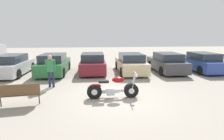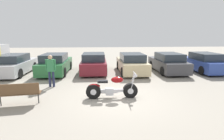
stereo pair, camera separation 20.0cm
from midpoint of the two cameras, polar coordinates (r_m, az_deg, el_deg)
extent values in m
plane|color=gray|center=(7.76, 2.29, -8.85)|extent=(60.00, 60.00, 0.00)
cylinder|color=black|center=(7.68, 6.71, -6.67)|extent=(0.63, 0.20, 0.63)
cylinder|color=silver|center=(7.68, 6.71, -6.67)|extent=(0.25, 0.22, 0.25)
cylinder|color=black|center=(7.54, -5.33, -6.99)|extent=(0.63, 0.20, 0.63)
cylinder|color=silver|center=(7.54, -5.33, -6.99)|extent=(0.25, 0.22, 0.25)
cube|color=silver|center=(7.56, 0.75, -6.75)|extent=(1.22, 0.11, 0.12)
cube|color=silver|center=(7.56, -0.09, -7.00)|extent=(0.34, 0.24, 0.30)
ellipsoid|color=maroon|center=(7.45, 2.45, -3.22)|extent=(0.52, 0.31, 0.26)
cube|color=black|center=(7.41, -2.31, -3.77)|extent=(0.44, 0.24, 0.09)
ellipsoid|color=maroon|center=(7.46, -4.98, -5.27)|extent=(0.48, 0.20, 0.20)
cylinder|color=silver|center=(7.50, 7.59, -4.06)|extent=(0.22, 0.04, 0.78)
cylinder|color=silver|center=(7.67, 7.31, -3.70)|extent=(0.22, 0.04, 0.78)
cylinder|color=silver|center=(7.51, 8.20, -1.01)|extent=(0.03, 0.62, 0.03)
sphere|color=silver|center=(7.54, 8.47, -1.90)|extent=(0.15, 0.15, 0.15)
cylinder|color=silver|center=(7.71, -1.82, -7.37)|extent=(1.22, 0.08, 0.08)
cube|color=#BCBCC1|center=(13.70, -28.68, 0.95)|extent=(1.72, 4.10, 0.75)
cube|color=#28333D|center=(13.39, -29.36, 3.37)|extent=(1.51, 2.13, 0.50)
cylinder|color=black|center=(15.20, -29.44, 1.01)|extent=(0.20, 0.62, 0.62)
cylinder|color=black|center=(14.60, -23.75, 1.15)|extent=(0.20, 0.62, 0.62)
cylinder|color=black|center=(12.28, -27.56, -1.01)|extent=(0.20, 0.62, 0.62)
cube|color=#286B38|center=(12.97, -17.50, 1.32)|extent=(1.72, 4.10, 0.75)
cube|color=#28333D|center=(12.64, -17.91, 3.90)|extent=(1.51, 2.13, 0.50)
cylinder|color=black|center=(14.41, -19.44, 1.35)|extent=(0.20, 0.62, 0.62)
cylinder|color=black|center=(14.08, -13.15, 1.48)|extent=(0.20, 0.62, 0.62)
cylinder|color=black|center=(12.02, -22.48, -0.81)|extent=(0.20, 0.62, 0.62)
cylinder|color=black|center=(11.62, -14.97, -0.72)|extent=(0.20, 0.62, 0.62)
cube|color=maroon|center=(12.79, -5.48, 1.67)|extent=(1.72, 4.10, 0.75)
cube|color=#28333D|center=(12.46, -5.55, 4.30)|extent=(1.51, 2.13, 0.50)
cylinder|color=black|center=(14.12, -8.63, 1.68)|extent=(0.20, 0.62, 0.62)
cylinder|color=black|center=(14.09, -2.14, 1.79)|extent=(0.20, 0.62, 0.62)
cylinder|color=black|center=(11.63, -9.49, -0.47)|extent=(0.20, 0.62, 0.62)
cylinder|color=black|center=(11.60, -1.61, -0.35)|extent=(0.20, 0.62, 0.62)
cube|color=#C6B284|center=(12.66, 6.79, 1.54)|extent=(1.72, 4.10, 0.75)
cube|color=#28333D|center=(12.33, 7.08, 4.19)|extent=(1.51, 2.13, 0.50)
cylinder|color=black|center=(13.81, 2.50, 1.58)|extent=(0.20, 0.62, 0.62)
cylinder|color=black|center=(14.09, 8.96, 1.65)|extent=(0.20, 0.62, 0.62)
cylinder|color=black|center=(11.34, 4.05, -0.65)|extent=(0.20, 0.62, 0.62)
cylinder|color=black|center=(11.68, 11.82, -0.51)|extent=(0.20, 0.62, 0.62)
cube|color=#3D3D42|center=(13.50, 18.04, 1.67)|extent=(1.72, 4.10, 0.75)
cube|color=#28333D|center=(13.19, 18.62, 4.16)|extent=(1.51, 2.13, 0.50)
cylinder|color=black|center=(14.44, 13.16, 1.73)|extent=(0.20, 0.62, 0.62)
cylinder|color=black|center=(15.00, 18.98, 1.76)|extent=(0.20, 0.62, 0.62)
cylinder|color=black|center=(12.09, 16.76, -0.35)|extent=(0.20, 0.62, 0.62)
cylinder|color=black|center=(12.75, 23.46, -0.22)|extent=(0.20, 0.62, 0.62)
cube|color=#2D479E|center=(14.71, 27.88, 1.67)|extent=(1.72, 4.10, 0.75)
cube|color=#28333D|center=(14.42, 28.63, 3.93)|extent=(1.51, 2.13, 0.50)
cylinder|color=black|center=(15.43, 22.81, 1.74)|extent=(0.20, 0.62, 0.62)
cylinder|color=black|center=(16.22, 27.83, 1.74)|extent=(0.20, 0.62, 0.62)
cylinder|color=black|center=(13.26, 27.76, -0.18)|extent=(0.20, 0.62, 0.62)
cylinder|color=black|center=(16.47, -30.99, 2.08)|extent=(0.24, 0.91, 0.91)
cube|color=brown|center=(7.70, -27.39, -6.83)|extent=(1.61, 0.59, 0.05)
cube|color=brown|center=(7.47, -27.91, -5.64)|extent=(1.57, 0.23, 0.44)
cylinder|color=black|center=(7.98, -32.03, -8.37)|extent=(0.04, 0.04, 0.45)
cylinder|color=black|center=(7.60, -22.19, -8.38)|extent=(0.04, 0.04, 0.45)
cylinder|color=#232847|center=(9.63, -19.09, -2.86)|extent=(0.12, 0.12, 0.83)
cylinder|color=#232847|center=(9.58, -17.99, -2.85)|extent=(0.12, 0.12, 0.83)
cube|color=#337F4C|center=(9.46, -18.83, 1.40)|extent=(0.34, 0.20, 0.62)
cylinder|color=#337F4C|center=(9.51, -20.12, 1.55)|extent=(0.08, 0.08, 0.57)
cylinder|color=#337F4C|center=(9.40, -17.54, 1.61)|extent=(0.08, 0.08, 0.57)
sphere|color=tan|center=(9.40, -18.99, 3.93)|extent=(0.22, 0.22, 0.22)
camera|label=1|loc=(0.10, -89.38, 0.13)|focal=28.00mm
camera|label=2|loc=(0.10, 90.62, -0.13)|focal=28.00mm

